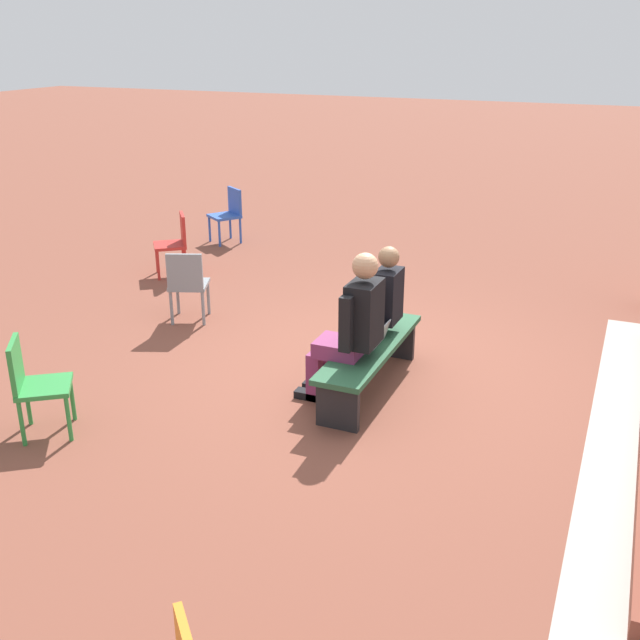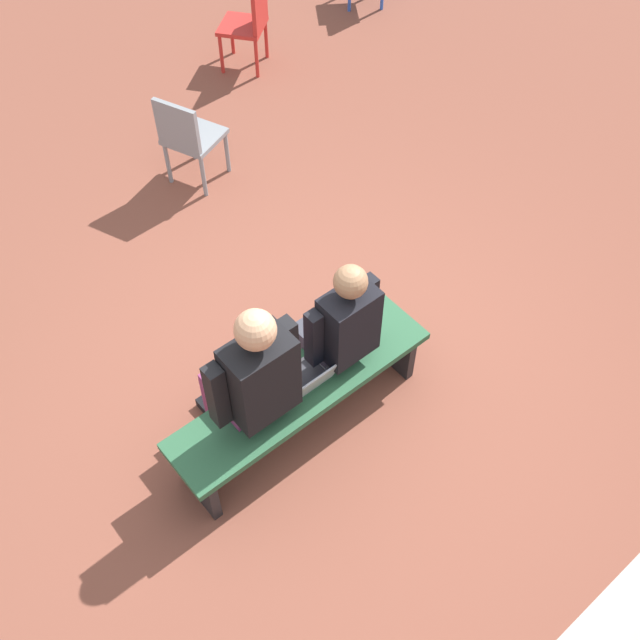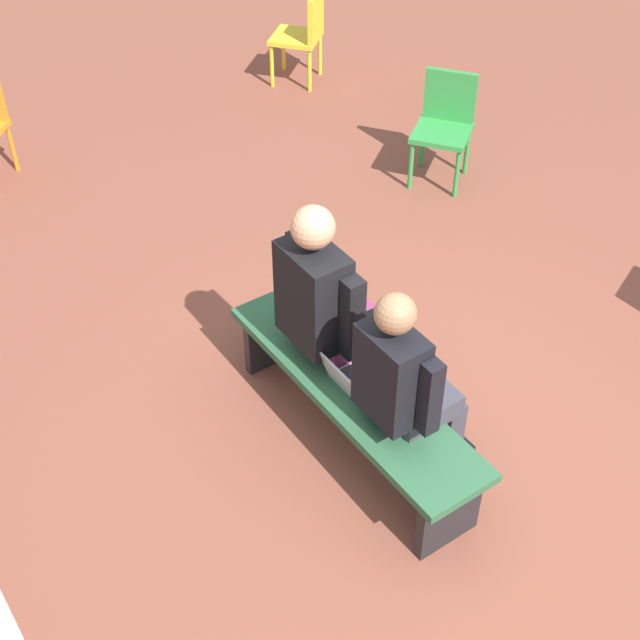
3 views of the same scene
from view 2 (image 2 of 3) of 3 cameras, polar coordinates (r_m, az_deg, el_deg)
ground_plane at (r=5.17m, az=0.69°, el=-4.72°), size 60.00×60.00×0.00m
bench at (r=4.68m, az=-1.43°, el=-5.68°), size 1.80×0.44×0.45m
person_student at (r=4.56m, az=1.30°, el=-0.51°), size 0.51×0.65×1.29m
person_adult at (r=4.30m, az=-5.35°, el=-4.42°), size 0.58×0.73×1.41m
laptop at (r=4.57m, az=-1.02°, el=-4.54°), size 0.32×0.29×0.21m
plastic_chair_near_bench_right at (r=6.37m, az=-10.04°, el=13.67°), size 0.55×0.55×0.84m
plastic_chair_near_bench_left at (r=7.79m, az=-5.40°, el=21.74°), size 0.59×0.59×0.84m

